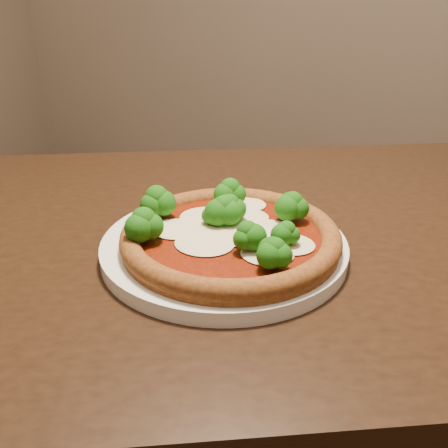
% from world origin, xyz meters
% --- Properties ---
extents(dining_table, '(1.29, 1.10, 0.75)m').
position_xyz_m(dining_table, '(-0.08, -0.00, 0.64)').
color(dining_table, black).
rests_on(dining_table, floor).
extents(plate, '(0.30, 0.30, 0.02)m').
position_xyz_m(plate, '(-0.08, -0.08, 0.76)').
color(plate, white).
rests_on(plate, dining_table).
extents(pizza, '(0.27, 0.27, 0.06)m').
position_xyz_m(pizza, '(-0.07, -0.09, 0.78)').
color(pizza, brown).
rests_on(pizza, plate).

